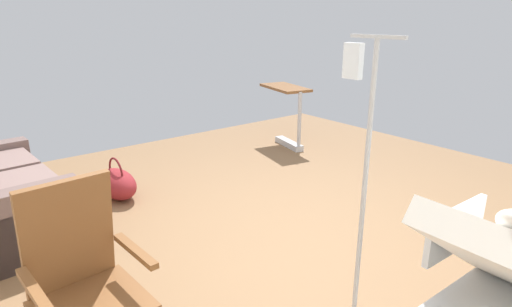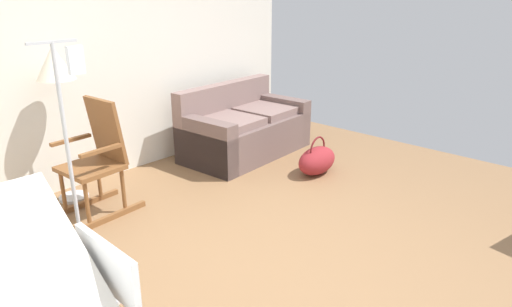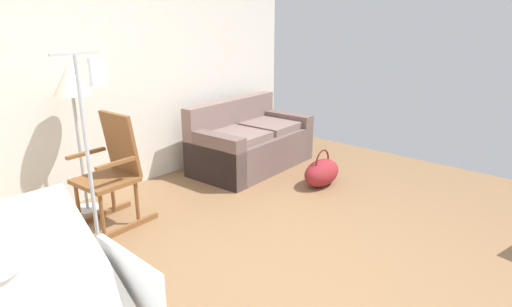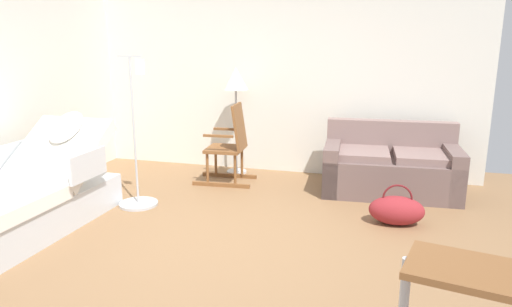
{
  "view_description": "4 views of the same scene",
  "coord_description": "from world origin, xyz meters",
  "views": [
    {
      "loc": [
        -2.34,
        2.3,
        1.76
      ],
      "look_at": [
        -0.03,
        0.47,
        0.8
      ],
      "focal_mm": 29.44,
      "sensor_mm": 36.0,
      "label": 1
    },
    {
      "loc": [
        -2.34,
        -1.78,
        1.95
      ],
      "look_at": [
        0.19,
        0.55,
        0.71
      ],
      "focal_mm": 32.17,
      "sensor_mm": 36.0,
      "label": 2
    },
    {
      "loc": [
        -2.34,
        -1.57,
        1.87
      ],
      "look_at": [
        0.19,
        0.69,
        0.78
      ],
      "focal_mm": 29.95,
      "sensor_mm": 36.0,
      "label": 3
    },
    {
      "loc": [
        1.46,
        -3.84,
        1.89
      ],
      "look_at": [
        0.27,
        0.44,
        0.79
      ],
      "focal_mm": 33.28,
      "sensor_mm": 36.0,
      "label": 4
    }
  ],
  "objects": [
    {
      "name": "floor_lamp",
      "position": [
        -0.54,
        2.33,
        1.23
      ],
      "size": [
        0.34,
        0.34,
        1.48
      ],
      "color": "#B2B5BA",
      "rests_on": "ground"
    },
    {
      "name": "duffel_bag",
      "position": [
        1.63,
        0.95,
        0.15
      ],
      "size": [
        0.58,
        0.36,
        0.43
      ],
      "color": "maroon",
      "rests_on": "ground"
    },
    {
      "name": "ground_plane",
      "position": [
        0.0,
        0.0,
        0.0
      ],
      "size": [
        6.59,
        6.59,
        0.0
      ],
      "primitive_type": "plane",
      "color": "olive"
    },
    {
      "name": "couch",
      "position": [
        1.55,
        2.01,
        0.31
      ],
      "size": [
        1.65,
        0.94,
        0.85
      ],
      "color": "#68534F",
      "rests_on": "ground"
    },
    {
      "name": "rocking_chair",
      "position": [
        -0.48,
        1.88,
        0.5
      ],
      "size": [
        0.79,
        0.53,
        1.05
      ],
      "color": "brown",
      "rests_on": "ground"
    },
    {
      "name": "iv_pole",
      "position": [
        -1.21,
        0.76,
        0.25
      ],
      "size": [
        0.44,
        0.44,
        1.69
      ],
      "color": "#B2B5BA",
      "rests_on": "ground"
    },
    {
      "name": "back_wall",
      "position": [
        0.0,
        2.65,
        1.35
      ],
      "size": [
        5.47,
        0.1,
        2.7
      ],
      "primitive_type": "cube",
      "color": "silver",
      "rests_on": "ground"
    }
  ]
}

